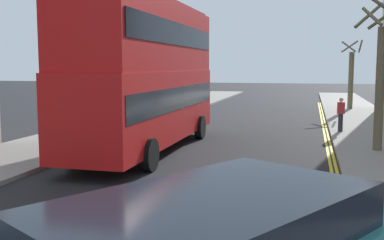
{
  "coord_description": "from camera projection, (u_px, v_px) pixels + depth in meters",
  "views": [
    {
      "loc": [
        3.54,
        -0.83,
        3.22
      ],
      "look_at": [
        0.5,
        11.0,
        1.8
      ],
      "focal_mm": 43.23,
      "sensor_mm": 36.0,
      "label": 1
    }
  ],
  "objects": [
    {
      "name": "sidewalk_left",
      "position": [
        58.0,
        143.0,
        19.04
      ],
      "size": [
        4.0,
        80.0,
        0.14
      ],
      "primitive_type": "cube",
      "color": "gray",
      "rests_on": "ground"
    },
    {
      "name": "kerb_line_outer",
      "position": [
        337.0,
        170.0,
        14.43
      ],
      "size": [
        0.1,
        56.0,
        0.01
      ],
      "primitive_type": "cube",
      "color": "yellow",
      "rests_on": "ground"
    },
    {
      "name": "kerb_line_inner",
      "position": [
        331.0,
        170.0,
        14.47
      ],
      "size": [
        0.1,
        56.0,
        0.01
      ],
      "primitive_type": "cube",
      "color": "yellow",
      "rests_on": "ground"
    },
    {
      "name": "double_decker_bus_away",
      "position": [
        147.0,
        72.0,
        17.41
      ],
      "size": [
        2.8,
        10.81,
        5.64
      ],
      "color": "red",
      "rests_on": "ground"
    },
    {
      "name": "pedestrian_far",
      "position": [
        341.0,
        114.0,
        21.87
      ],
      "size": [
        0.34,
        0.22,
        1.62
      ],
      "color": "#2D2D38",
      "rests_on": "sidewalk_right"
    },
    {
      "name": "street_tree_near",
      "position": [
        381.0,
        75.0,
        16.82
      ],
      "size": [
        1.94,
        1.84,
        5.52
      ],
      "color": "#6B6047",
      "rests_on": "sidewalk_right"
    },
    {
      "name": "street_tree_mid",
      "position": [
        351.0,
        77.0,
        33.63
      ],
      "size": [
        1.43,
        1.55,
        4.99
      ],
      "color": "#6B6047",
      "rests_on": "sidewalk_right"
    }
  ]
}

